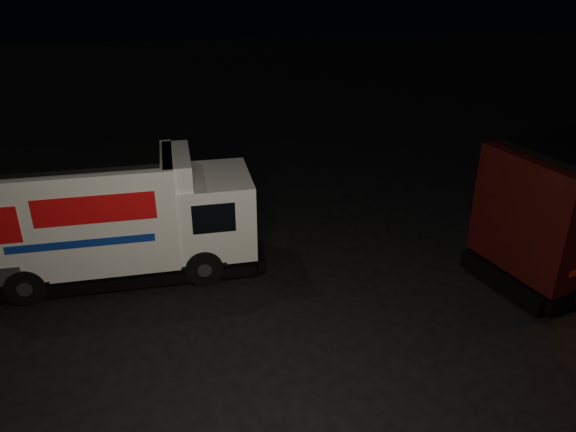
# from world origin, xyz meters

# --- Properties ---
(ground) EXTENTS (80.00, 80.00, 0.00)m
(ground) POSITION_xyz_m (0.00, 0.00, 0.00)
(ground) COLOR black
(ground) RESTS_ON ground
(white_truck) EXTENTS (6.58, 2.72, 2.91)m
(white_truck) POSITION_xyz_m (-3.81, 2.43, 1.46)
(white_truck) COLOR white
(white_truck) RESTS_ON ground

